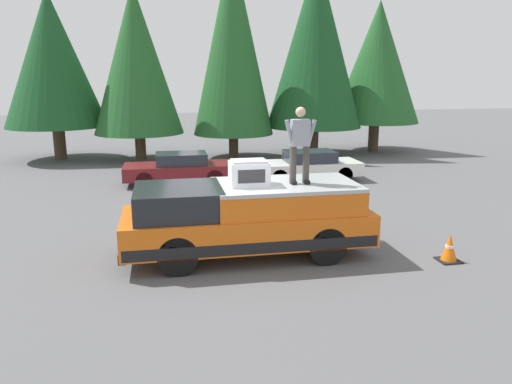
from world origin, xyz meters
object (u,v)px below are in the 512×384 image
object	(u,v)px
person_on_truck_bed	(300,143)
parked_car_maroon	(180,168)
compressor_unit	(249,173)
parked_car_white	(308,166)
pickup_truck	(247,218)
traffic_cone	(449,249)

from	to	relation	value
person_on_truck_bed	parked_car_maroon	size ratio (longest dim) A/B	0.41
compressor_unit	parked_car_maroon	world-z (taller)	compressor_unit
parked_car_white	parked_car_maroon	bearing A→B (deg)	85.23
compressor_unit	parked_car_maroon	bearing A→B (deg)	8.58
person_on_truck_bed	pickup_truck	bearing A→B (deg)	85.37
parked_car_white	traffic_cone	bearing A→B (deg)	-176.26
person_on_truck_bed	traffic_cone	world-z (taller)	person_on_truck_bed
parked_car_white	person_on_truck_bed	bearing A→B (deg)	161.74
compressor_unit	parked_car_white	distance (m)	8.67
compressor_unit	parked_car_maroon	distance (m)	8.34
pickup_truck	person_on_truck_bed	bearing A→B (deg)	-94.63
compressor_unit	traffic_cone	xyz separation A→B (m)	(-1.15, -4.27, -1.64)
compressor_unit	person_on_truck_bed	world-z (taller)	person_on_truck_bed
parked_car_white	parked_car_maroon	xyz separation A→B (m)	(0.41, 4.92, 0.00)
compressor_unit	pickup_truck	bearing A→B (deg)	21.39
compressor_unit	parked_car_maroon	size ratio (longest dim) A/B	0.20
compressor_unit	traffic_cone	distance (m)	4.72
pickup_truck	compressor_unit	bearing A→B (deg)	-158.61
person_on_truck_bed	parked_car_white	size ratio (longest dim) A/B	0.41
parked_car_maroon	compressor_unit	bearing A→B (deg)	-171.42
parked_car_white	traffic_cone	xyz separation A→B (m)	(-8.88, -0.58, -0.29)
pickup_truck	parked_car_maroon	bearing A→B (deg)	8.46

